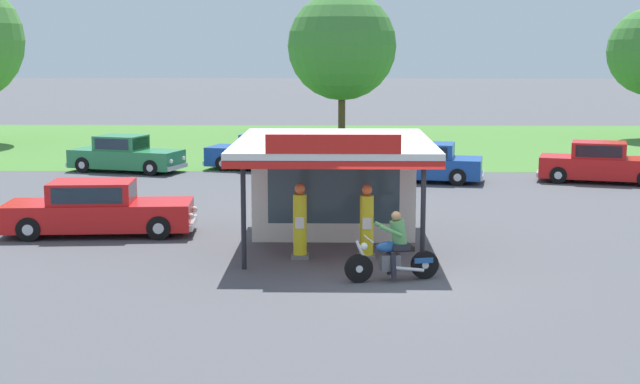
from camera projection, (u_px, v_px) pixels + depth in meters
ground_plane at (393, 280)px, 20.02m from camera, size 300.00×300.00×0.00m
grass_verge_strip at (360, 143)px, 49.64m from camera, size 120.00×24.00×0.01m
service_station_kiosk at (334, 177)px, 24.74m from camera, size 5.10×6.71×3.23m
gas_pump_nearside at (300, 224)px, 21.95m from camera, size 0.44×0.44×1.88m
gas_pump_offside at (367, 225)px, 21.92m from camera, size 0.44×0.44×1.85m
motorcycle_with_rider at (394, 252)px, 19.83m from camera, size 2.14×0.79×1.58m
featured_classic_sedan at (98, 210)px, 24.84m from camera, size 5.45×2.14×1.52m
parked_car_back_row_far_left at (125, 155)px, 37.86m from camera, size 5.18×3.07×1.55m
parked_car_back_row_centre_left at (415, 163)px, 35.10m from camera, size 5.81×2.90×1.52m
parked_car_back_row_centre at (601, 164)px, 34.74m from camera, size 5.18×3.05×1.59m
parked_car_second_row_spare at (270, 154)px, 38.35m from camera, size 5.84×3.14×1.57m
bystander_admiring_sedan at (348, 167)px, 32.49m from camera, size 0.34×0.34×1.70m
tree_oak_far_right at (342, 46)px, 51.25m from camera, size 6.29×6.29×8.54m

